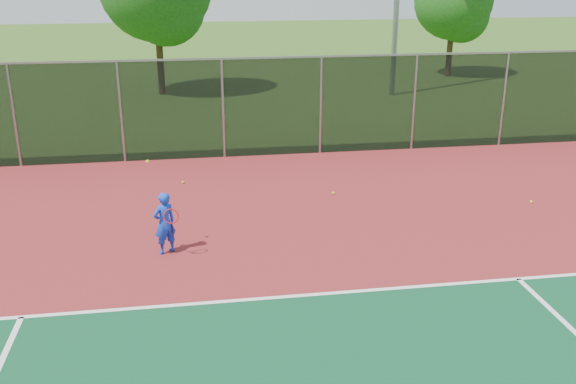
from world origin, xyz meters
The scene contains 7 objects.
court_apron centered at (0.00, 2.00, 0.01)m, with size 30.00×20.00×0.02m, color maroon.
fence_back centered at (0.00, 12.00, 1.56)m, with size 30.00×0.06×3.03m.
tennis_player centered at (-4.62, 5.25, 0.68)m, with size 0.59×0.67×1.99m.
practice_ball_4 centered at (-4.28, 9.65, 0.06)m, with size 0.07×0.07×0.07m, color yellow.
practice_ball_5 centered at (4.31, 6.76, 0.06)m, with size 0.07×0.07×0.07m, color yellow.
practice_ball_6 centered at (-0.43, 8.16, 0.06)m, with size 0.07×0.07×0.07m, color yellow.
tree_back_mid centered at (9.68, 25.09, 3.68)m, with size 3.99×3.99×5.86m.
Camera 1 is at (-4.00, -7.07, 5.70)m, focal length 40.00 mm.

